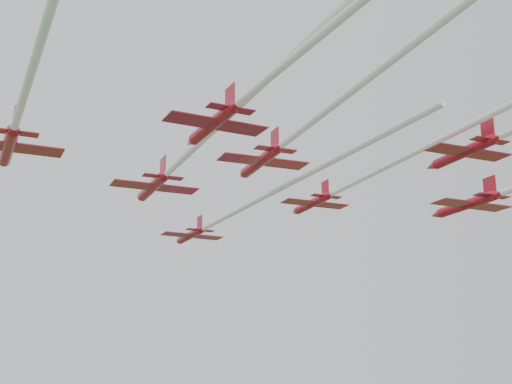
{
  "coord_description": "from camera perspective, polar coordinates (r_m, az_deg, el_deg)",
  "views": [
    {
      "loc": [
        -12.8,
        -76.59,
        39.51
      ],
      "look_at": [
        -2.17,
        -1.54,
        60.23
      ],
      "focal_mm": 50.0,
      "sensor_mm": 36.0,
      "label": 1
    }
  ],
  "objects": [
    {
      "name": "jet_lead",
      "position": [
        84.06,
        -1.75,
        -1.64
      ],
      "size": [
        20.08,
        55.33,
        2.48
      ],
      "rotation": [
        0.0,
        0.0,
        0.31
      ],
      "color": "#AD1326"
    },
    {
      "name": "jet_row2_left",
      "position": [
        67.52,
        -4.56,
        3.95
      ],
      "size": [
        20.77,
        64.75,
        2.96
      ],
      "rotation": [
        0.0,
        0.0,
        0.26
      ],
      "color": "#AD1326"
    },
    {
      "name": "jet_row2_right",
      "position": [
        81.39,
        7.56,
        0.6
      ],
      "size": [
        14.43,
        43.48,
        2.53
      ],
      "rotation": [
        0.0,
        0.0,
        0.26
      ],
      "color": "#AD1326"
    },
    {
      "name": "jet_row3_left",
      "position": [
        50.69,
        -17.59,
        8.98
      ],
      "size": [
        20.26,
        62.14,
        2.75
      ],
      "rotation": [
        0.0,
        0.0,
        0.27
      ],
      "color": "#AD1326"
    },
    {
      "name": "jet_row3_mid",
      "position": [
        58.44,
        6.6,
        7.22
      ],
      "size": [
        18.46,
        64.43,
        2.75
      ],
      "rotation": [
        0.0,
        0.0,
        0.23
      ],
      "color": "#AD1326"
    },
    {
      "name": "jet_row4_left",
      "position": [
        48.31,
        2.29,
        10.14
      ],
      "size": [
        18.88,
        50.33,
        2.53
      ],
      "rotation": [
        0.0,
        0.0,
        0.31
      ],
      "color": "#AD1326"
    }
  ]
}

